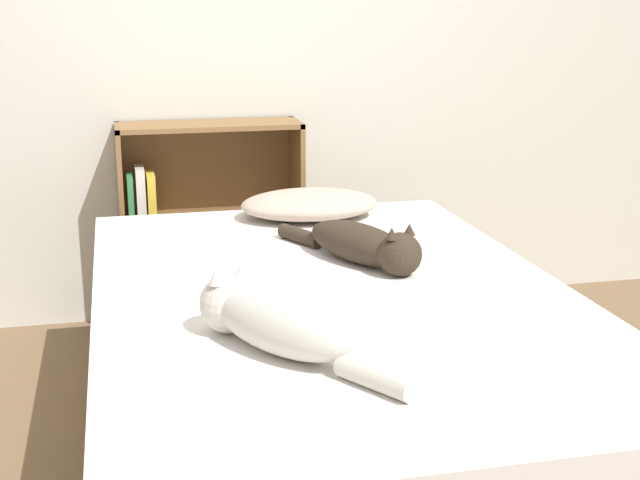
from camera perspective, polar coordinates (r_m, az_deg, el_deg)
name	(u,v)px	position (r m, az deg, el deg)	size (l,w,h in m)	color
ground_plane	(332,470)	(2.70, 0.77, -14.49)	(8.00, 8.00, 0.00)	brown
wall_back	(248,20)	(3.79, -4.64, 13.84)	(8.00, 0.06, 2.50)	silver
bed	(332,383)	(2.58, 0.79, -9.16)	(1.34, 2.07, 0.56)	#99754C
pillow	(310,204)	(3.26, -0.67, 2.31)	(0.50, 0.36, 0.10)	#B29E8E
cat_light	(272,320)	(2.05, -3.11, -5.15)	(0.41, 0.56, 0.16)	beige
cat_dark	(365,245)	(2.69, 2.90, -0.32)	(0.35, 0.57, 0.15)	#33281E
bookshelf	(205,221)	(3.75, -7.39, 1.21)	(0.74, 0.26, 0.85)	brown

